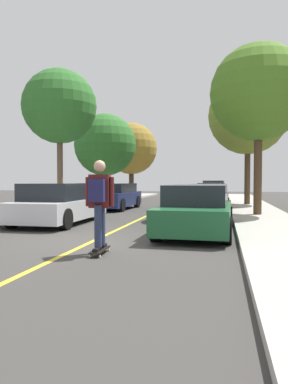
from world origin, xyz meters
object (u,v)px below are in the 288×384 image
object	(u,v)px
parked_car_right_near	(207,198)
skateboarder	(99,199)
street_tree_left_far	(131,149)
parked_car_right_far	(211,194)
street_tree_left_nearest	(60,107)
street_tree_left_near	(105,145)
street_tree_right_nearest	(259,93)
street_tree_right_near	(248,115)
parked_car_left_near	(114,196)
parked_car_right_nearest	(197,209)
skateboard	(100,250)
parked_car_left_nearest	(60,204)
parked_car_right_farthest	(214,190)

from	to	relation	value
parked_car_right_near	skateboarder	size ratio (longest dim) A/B	2.50
parked_car_right_near	street_tree_left_far	distance (m)	14.87
parked_car_right_far	skateboarder	size ratio (longest dim) A/B	2.47
street_tree_left_far	street_tree_left_nearest	bearing A→B (deg)	-90.00
street_tree_left_near	street_tree_right_nearest	size ratio (longest dim) A/B	0.85
parked_car_right_near	street_tree_left_far	world-z (taller)	street_tree_left_far
street_tree_right_nearest	street_tree_right_near	xyz separation A→B (m)	(0.00, 6.22, 0.21)
street_tree_left_nearest	street_tree_left_near	xyz separation A→B (m)	(0.00, 6.71, -1.14)
street_tree_left_near	street_tree_right_near	world-z (taller)	street_tree_right_near
parked_car_right_far	street_tree_left_far	bearing A→B (deg)	136.84
parked_car_left_near	street_tree_left_nearest	xyz separation A→B (m)	(-2.02, -1.97, 4.23)
parked_car_right_far	street_tree_left_nearest	distance (m)	10.82
street_tree_right_near	street_tree_left_nearest	bearing A→B (deg)	-149.29
parked_car_right_nearest	street_tree_left_far	bearing A→B (deg)	109.29
parked_car_right_nearest	street_tree_left_near	distance (m)	14.42
parked_car_right_nearest	street_tree_right_nearest	xyz separation A→B (m)	(2.02, 4.64, 4.19)
street_tree_right_near	skateboard	world-z (taller)	street_tree_right_near
skateboarder	street_tree_left_far	bearing A→B (deg)	102.58
street_tree_left_nearest	skateboarder	size ratio (longest dim) A/B	3.68
parked_car_left_near	parked_car_right_far	bearing A→B (deg)	48.49
parked_car_left_nearest	street_tree_right_nearest	xyz separation A→B (m)	(6.75, 3.36, 4.18)
parked_car_right_farthest	skateboard	size ratio (longest dim) A/B	5.19
parked_car_left_nearest	parked_car_right_farthest	bearing A→B (deg)	75.57
skateboard	parked_car_right_near	bearing A→B (deg)	80.27
street_tree_left_nearest	parked_car_right_farthest	bearing A→B (deg)	64.27
street_tree_left_near	skateboarder	bearing A→B (deg)	-72.18
parked_car_right_near	street_tree_left_near	bearing A→B (deg)	139.05
parked_car_right_far	street_tree_left_nearest	bearing A→B (deg)	-132.71
parked_car_left_nearest	parked_car_left_near	bearing A→B (deg)	89.99
parked_car_left_nearest	parked_car_right_nearest	xyz separation A→B (m)	(4.73, -1.28, -0.02)
parked_car_left_nearest	street_tree_left_nearest	size ratio (longest dim) A/B	0.68
skateboard	parked_car_right_nearest	bearing A→B (deg)	63.30
parked_car_right_nearest	street_tree_left_nearest	world-z (taller)	street_tree_left_nearest
parked_car_right_nearest	parked_car_right_farthest	world-z (taller)	parked_car_right_farthest
parked_car_right_farthest	skateboarder	bearing A→B (deg)	-94.19
street_tree_left_nearest	street_tree_left_far	distance (m)	13.67
parked_car_left_near	street_tree_left_far	size ratio (longest dim) A/B	0.69
street_tree_left_nearest	parked_car_right_far	bearing A→B (deg)	47.29
parked_car_right_far	street_tree_right_nearest	world-z (taller)	street_tree_right_nearest
parked_car_right_farthest	street_tree_right_near	bearing A→B (deg)	-77.06
parked_car_right_near	street_tree_right_nearest	bearing A→B (deg)	-42.58
parked_car_left_nearest	parked_car_right_near	bearing A→B (deg)	47.80
parked_car_right_farthest	street_tree_left_near	xyz separation A→B (m)	(-6.75, -7.30, 3.04)
parked_car_right_far	street_tree_left_nearest	xyz separation A→B (m)	(-6.75, -7.32, 4.24)
parked_car_right_nearest	street_tree_right_near	world-z (taller)	street_tree_right_near
parked_car_right_near	skateboard	size ratio (longest dim) A/B	5.17
street_tree_left_far	parked_car_right_farthest	bearing A→B (deg)	3.09
parked_car_left_near	skateboarder	world-z (taller)	skateboarder
street_tree_left_nearest	street_tree_left_near	distance (m)	6.80
street_tree_left_near	skateboard	world-z (taller)	street_tree_left_near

